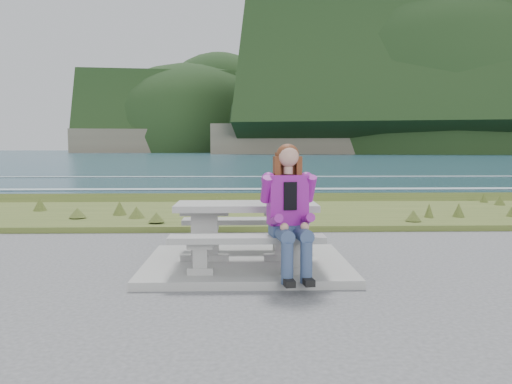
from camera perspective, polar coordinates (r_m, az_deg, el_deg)
concrete_slab at (r=6.55m, az=-1.11°, el=-8.25°), size 2.60×2.10×0.10m
picnic_table at (r=6.43m, az=-1.12°, el=-2.75°), size 1.80×0.75×0.75m
bench_landward at (r=5.78m, az=-1.04°, el=-5.98°), size 1.80×0.35×0.45m
bench_seaward at (r=7.16m, az=-1.17°, el=-3.85°), size 1.80×0.35×0.45m
grass_verge at (r=11.48m, az=-1.38°, el=-2.76°), size 160.00×4.50×0.22m
shore_drop at (r=14.36m, az=-1.45°, el=-1.20°), size 160.00×0.80×2.20m
ocean at (r=31.63m, az=-1.60°, el=-0.97°), size 1600.00×1600.00×0.09m
headland_range at (r=447.29m, az=23.58°, el=5.66°), size 729.83×363.95×202.45m
seated_woman at (r=5.63m, az=3.99°, el=-4.18°), size 0.53×0.81×1.50m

